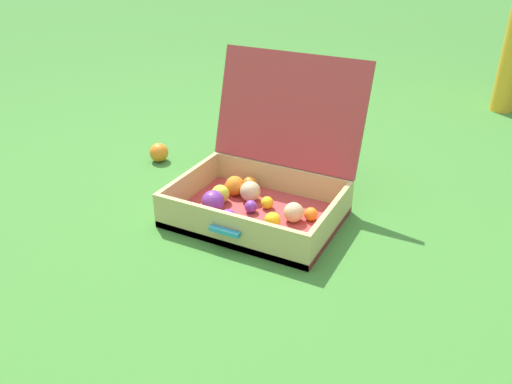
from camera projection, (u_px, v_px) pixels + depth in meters
ground_plane at (227, 222)px, 1.88m from camera, size 16.00×16.00×0.00m
open_suitcase at (263, 182)px, 1.90m from camera, size 0.59×0.58×0.54m
stray_ball_on_grass at (159, 152)px, 2.33m from camera, size 0.08×0.08×0.08m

